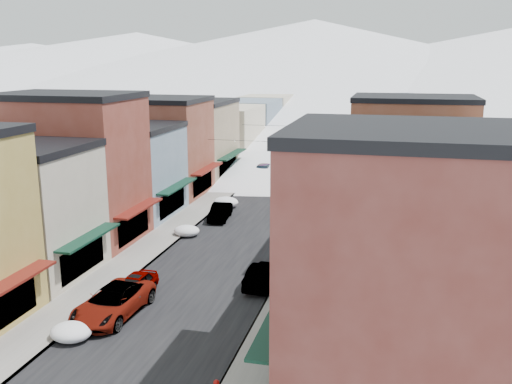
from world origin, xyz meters
The scene contains 36 objects.
road centered at (0.00, 60.00, 0.01)m, with size 10.00×160.00×0.01m, color black.
sidewalk_left centered at (-6.60, 60.00, 0.07)m, with size 3.20×160.00×0.15m, color gray.
sidewalk_right centered at (6.60, 60.00, 0.07)m, with size 3.20×160.00×0.15m, color gray.
curb_left centered at (-5.05, 60.00, 0.07)m, with size 0.10×160.00×0.15m, color slate.
curb_right centered at (5.05, 60.00, 0.07)m, with size 0.10×160.00×0.15m, color slate.
bldg_l_cream centered at (-13.19, 12.50, 4.76)m, with size 11.30×8.20×9.50m.
bldg_l_brick_near centered at (-13.69, 20.50, 6.26)m, with size 12.30×8.20×12.50m.
bldg_l_grayblue centered at (-13.19, 29.00, 4.51)m, with size 11.30×9.20×9.00m.
bldg_l_brick_far centered at (-14.19, 38.00, 5.51)m, with size 13.30×9.20×11.00m.
bldg_l_tan centered at (-13.19, 48.00, 5.01)m, with size 11.30×11.20×10.00m.
bldg_r_brick_near centered at (13.69, 3.00, 6.26)m, with size 12.30×9.20×12.50m.
bldg_r_green centered at (13.19, 12.00, 4.76)m, with size 11.30×9.20×9.50m.
bldg_r_blue centered at (13.19, 21.00, 5.26)m, with size 11.30×9.20×10.50m.
bldg_r_cream centered at (13.69, 30.00, 4.51)m, with size 12.30×9.20×9.00m.
bldg_r_brick_far centered at (14.19, 39.00, 5.76)m, with size 13.30×9.20×11.50m.
bldg_r_tan centered at (13.19, 49.00, 4.76)m, with size 11.30×11.20×9.50m.
distant_blocks centered at (0.00, 83.00, 4.00)m, with size 34.00×55.00×8.00m.
mountain_ridge centered at (-19.47, 277.18, 14.36)m, with size 670.00×340.00×34.00m.
overhead_cables centered at (0.00, 47.50, 6.20)m, with size 16.40×15.04×0.04m.
car_white_suv centered at (-3.50, 7.77, 0.89)m, with size 2.94×6.38×1.77m, color white.
car_silver_sedan centered at (-3.50, 10.73, 0.75)m, with size 1.77×4.39×1.50m, color #93969A.
car_dark_hatch centered at (-3.50, 29.46, 0.77)m, with size 1.62×4.65×1.53m, color black.
car_silver_wagon centered at (-4.00, 49.62, 0.86)m, with size 2.40×5.90×1.71m, color #A7A8AF.
car_green_sedan centered at (4.30, 14.52, 0.79)m, with size 1.68×4.82×1.59m, color black.
car_gray_suv centered at (4.30, 32.65, 0.85)m, with size 2.01×5.00×1.70m, color #9A9DA3.
car_black_sedan centered at (4.14, 40.58, 0.83)m, with size 2.31×5.69×1.65m, color black.
car_lane_silver centered at (-1.34, 61.99, 0.69)m, with size 1.64×4.07×1.39m, color gray.
car_lane_white centered at (2.00, 62.61, 0.66)m, with size 2.19×4.76×1.32m, color silver.
parking_sign centered at (5.20, 13.82, 1.51)m, with size 0.14×0.30×2.33m.
trash_can centered at (5.20, 13.56, 0.63)m, with size 0.55×0.55×0.94m.
streetlamp_near centered at (5.20, 32.71, 3.07)m, with size 0.39×0.39×4.64m.
streetlamp_far centered at (6.14, 55.00, 3.13)m, with size 0.39×0.39×4.73m.
planter_far centered at (7.80, 8.47, 0.44)m, with size 0.32×0.32×0.57m, color #30662E.
snow_pile_near centered at (-4.28, 4.52, 0.47)m, with size 2.34×2.64×0.99m.
snow_pile_mid centered at (-4.77, 23.87, 0.46)m, with size 2.26×2.59×0.96m.
snow_pile_far centered at (-4.28, 34.11, 0.53)m, with size 2.63×2.82×1.11m.
Camera 1 is at (12.50, -21.11, 15.24)m, focal length 40.00 mm.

